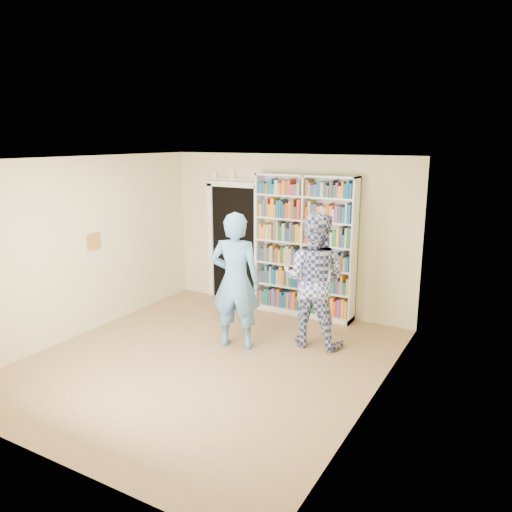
% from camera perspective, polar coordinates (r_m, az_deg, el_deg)
% --- Properties ---
extents(floor, '(5.00, 5.00, 0.00)m').
position_cam_1_polar(floor, '(6.97, -5.58, -11.81)').
color(floor, '#9C724B').
rests_on(floor, ground).
extents(ceiling, '(5.00, 5.00, 0.00)m').
position_cam_1_polar(ceiling, '(6.32, -6.14, 10.94)').
color(ceiling, white).
rests_on(ceiling, wall_back).
extents(wall_back, '(4.50, 0.00, 4.50)m').
position_cam_1_polar(wall_back, '(8.63, 3.72, 2.57)').
color(wall_back, beige).
rests_on(wall_back, floor).
extents(wall_left, '(0.00, 5.00, 5.00)m').
position_cam_1_polar(wall_left, '(8.00, -19.17, 1.00)').
color(wall_left, beige).
rests_on(wall_left, floor).
extents(wall_right, '(0.00, 5.00, 5.00)m').
position_cam_1_polar(wall_right, '(5.58, 13.49, -3.77)').
color(wall_right, beige).
rests_on(wall_right, floor).
extents(bookshelf, '(1.73, 0.32, 2.38)m').
position_cam_1_polar(bookshelf, '(8.36, 5.62, 1.16)').
color(bookshelf, white).
rests_on(bookshelf, floor).
extents(doorway, '(1.10, 0.08, 2.43)m').
position_cam_1_polar(doorway, '(9.16, -2.56, 2.13)').
color(doorway, black).
rests_on(doorway, floor).
extents(wall_art, '(0.03, 0.25, 0.25)m').
position_cam_1_polar(wall_art, '(8.11, -18.05, 1.60)').
color(wall_art, brown).
rests_on(wall_art, wall_left).
extents(man_blue, '(0.82, 0.65, 1.97)m').
position_cam_1_polar(man_blue, '(7.07, -2.36, -2.86)').
color(man_blue, '#5892C3').
rests_on(man_blue, floor).
extents(man_plaid, '(1.01, 0.81, 1.96)m').
position_cam_1_polar(man_plaid, '(7.20, 6.62, -2.70)').
color(man_plaid, navy).
rests_on(man_plaid, floor).
extents(paper_sheet, '(0.21, 0.12, 0.33)m').
position_cam_1_polar(paper_sheet, '(6.96, 7.49, -2.23)').
color(paper_sheet, white).
rests_on(paper_sheet, man_plaid).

